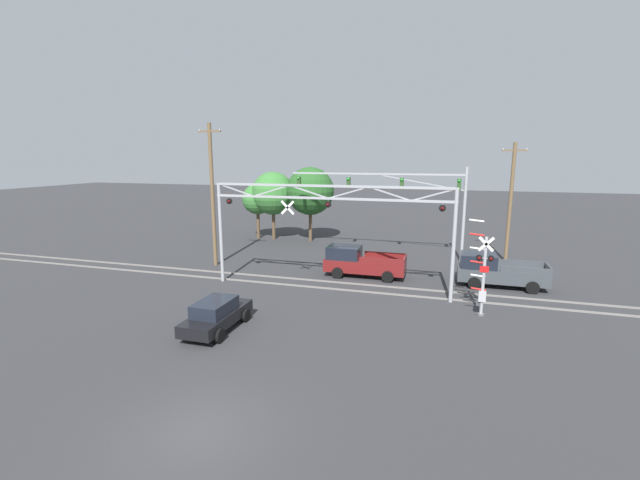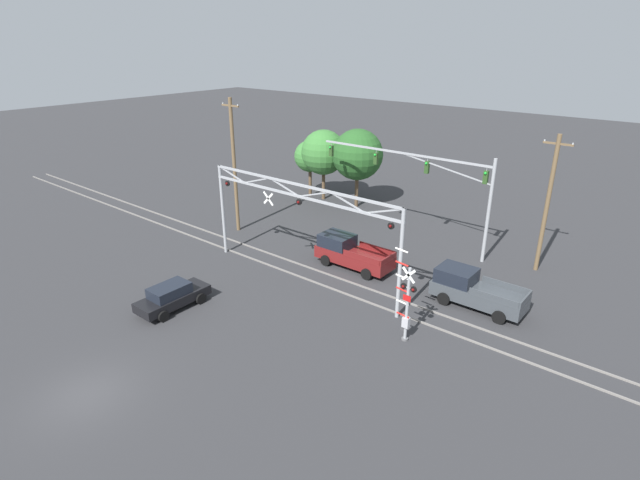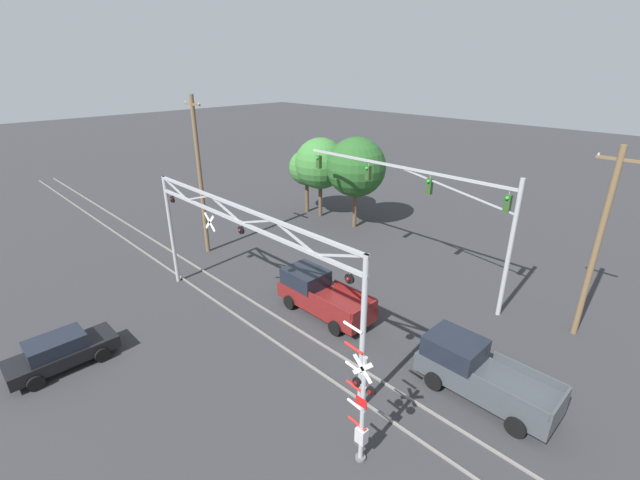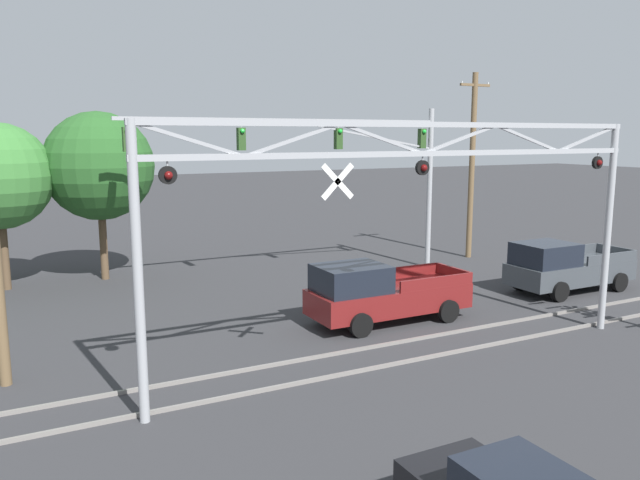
{
  "view_description": "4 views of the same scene",
  "coord_description": "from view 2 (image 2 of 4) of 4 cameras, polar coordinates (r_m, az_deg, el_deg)",
  "views": [
    {
      "loc": [
        6.8,
        -9.91,
        8.12
      ],
      "look_at": [
        -1.44,
        17.52,
        2.5
      ],
      "focal_mm": 24.0,
      "sensor_mm": 36.0,
      "label": 1
    },
    {
      "loc": [
        19.21,
        -7.32,
        14.74
      ],
      "look_at": [
        2.38,
        13.47,
        3.72
      ],
      "focal_mm": 28.0,
      "sensor_mm": 36.0,
      "label": 2
    },
    {
      "loc": [
        15.22,
        4.4,
        12.28
      ],
      "look_at": [
        1.53,
        17.84,
        4.28
      ],
      "focal_mm": 24.0,
      "sensor_mm": 36.0,
      "label": 3
    },
    {
      "loc": [
        -9.67,
        1.35,
        6.15
      ],
      "look_at": [
        -1.39,
        17.4,
        3.1
      ],
      "focal_mm": 35.0,
      "sensor_mm": 36.0,
      "label": 4
    }
  ],
  "objects": [
    {
      "name": "background_tree_far_left_verge",
      "position": [
        48.58,
        -1.15,
        9.53
      ],
      "size": [
        3.02,
        3.02,
        5.47
      ],
      "color": "brown",
      "rests_on": "ground_plane"
    },
    {
      "name": "crossing_signal_mast",
      "position": [
        25.9,
        9.82,
        -7.4
      ],
      "size": [
        1.33,
        0.35,
        5.03
      ],
      "color": "#9EA0A5",
      "rests_on": "ground_plane"
    },
    {
      "name": "utility_pole_right",
      "position": [
        35.31,
        24.56,
        3.84
      ],
      "size": [
        1.8,
        0.28,
        9.16
      ],
      "color": "brown",
      "rests_on": "ground_plane"
    },
    {
      "name": "rail_track_near",
      "position": [
        32.68,
        -1.94,
        -4.34
      ],
      "size": [
        80.0,
        0.08,
        0.1
      ],
      "primitive_type": "cube",
      "color": "gray",
      "rests_on": "ground_plane"
    },
    {
      "name": "pickup_truck_following",
      "position": [
        30.51,
        17.08,
        -5.45
      ],
      "size": [
        5.33,
        2.23,
        2.05
      ],
      "color": "#3D4247",
      "rests_on": "ground_plane"
    },
    {
      "name": "background_tree_beyond_span",
      "position": [
        45.22,
        4.32,
        9.69
      ],
      "size": [
        4.56,
        4.56,
        7.14
      ],
      "color": "brown",
      "rests_on": "ground_plane"
    },
    {
      "name": "ground_plane",
      "position": [
        25.3,
        -25.09,
        -15.73
      ],
      "size": [
        200.0,
        200.0,
        0.0
      ],
      "primitive_type": "plane",
      "color": "#303033"
    },
    {
      "name": "crossing_gantry",
      "position": [
        30.67,
        -2.42,
        3.32
      ],
      "size": [
        14.68,
        0.27,
        6.48
      ],
      "color": "#9EA0A5",
      "rests_on": "ground_plane"
    },
    {
      "name": "rail_track_far",
      "position": [
        33.66,
        -0.34,
        -3.49
      ],
      "size": [
        80.0,
        0.08,
        0.1
      ],
      "primitive_type": "cube",
      "color": "gray",
      "rests_on": "ground_plane"
    },
    {
      "name": "traffic_signal_span",
      "position": [
        36.6,
        13.18,
        6.78
      ],
      "size": [
        14.11,
        0.39,
        7.33
      ],
      "color": "#9EA0A5",
      "rests_on": "ground_plane"
    },
    {
      "name": "sedan_waiting",
      "position": [
        30.22,
        -16.56,
        -6.18
      ],
      "size": [
        1.92,
        4.29,
        1.5
      ],
      "color": "black",
      "rests_on": "ground_plane"
    },
    {
      "name": "background_tree_far_right_verge",
      "position": [
        47.43,
        0.41,
        9.98
      ],
      "size": [
        4.2,
        4.2,
        6.66
      ],
      "color": "brown",
      "rests_on": "ground_plane"
    },
    {
      "name": "utility_pole_left",
      "position": [
        39.7,
        -9.78,
        8.45
      ],
      "size": [
        1.8,
        0.28,
        10.49
      ],
      "color": "brown",
      "rests_on": "ground_plane"
    },
    {
      "name": "pickup_truck_lead",
      "position": [
        34.07,
        3.46,
        -1.43
      ],
      "size": [
        5.45,
        2.23,
        2.05
      ],
      "color": "maroon",
      "rests_on": "ground_plane"
    }
  ]
}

